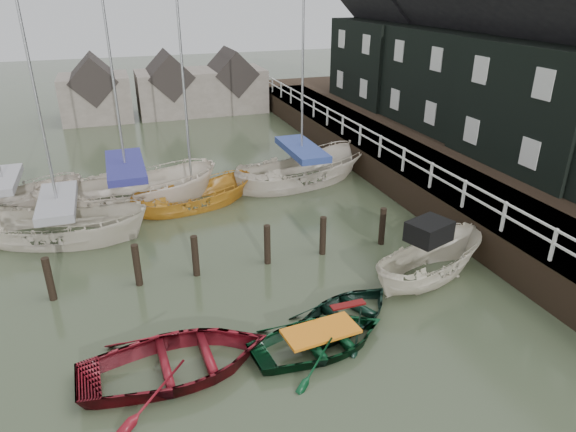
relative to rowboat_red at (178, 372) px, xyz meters
name	(u,v)px	position (x,y,z in m)	size (l,w,h in m)	color
ground	(258,320)	(2.42, 1.42, 0.00)	(120.00, 120.00, 0.00)	#303924
pier	(385,158)	(11.89, 11.42, 0.71)	(3.04, 32.00, 2.70)	black
land_strip	(476,160)	(17.42, 11.42, 0.00)	(14.00, 38.00, 1.50)	black
quay_houses	(512,52)	(17.41, 10.08, 5.68)	(6.52, 28.14, 10.01)	black
mooring_pilings	(198,261)	(1.30, 4.42, 0.50)	(13.72, 0.22, 1.80)	black
far_sheds	(167,88)	(3.25, 27.42, 1.86)	(14.00, 4.08, 4.39)	#665B51
rowboat_red	(178,372)	(0.00, 0.00, 0.00)	(3.28, 4.59, 0.95)	maroon
rowboat_green	(320,347)	(3.62, -0.26, 0.00)	(2.66, 3.72, 0.77)	black
rowboat_dkgreen	(347,320)	(4.79, 0.60, 0.00)	(2.43, 3.41, 0.71)	black
motorboat	(427,274)	(8.23, 1.91, 0.09)	(4.93, 3.17, 2.75)	beige
sailboat_a	(64,237)	(-2.97, 8.62, 0.06)	(6.74, 4.21, 11.69)	beige
sailboat_b	(130,203)	(-0.46, 11.18, 0.06)	(7.49, 2.85, 12.17)	beige
sailboat_c	(194,205)	(2.07, 10.12, 0.02)	(5.58, 2.95, 10.58)	#C08124
sailboat_d	(301,181)	(7.41, 11.34, 0.06)	(7.44, 4.12, 12.38)	beige
sailboat_e	(10,210)	(-5.23, 12.01, 0.06)	(6.08, 2.65, 9.29)	#C0B3A4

